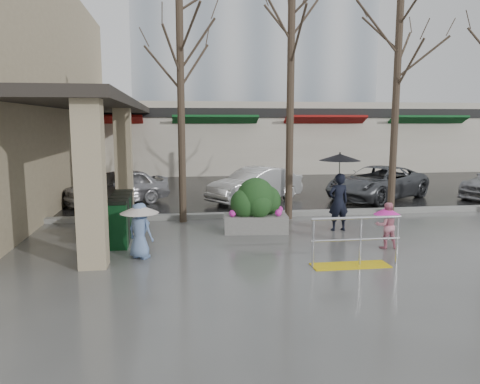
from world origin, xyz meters
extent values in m
plane|color=#51514F|center=(0.00, 0.00, 0.00)|extent=(120.00, 120.00, 0.00)
cube|color=black|center=(0.00, 22.00, 0.01)|extent=(120.00, 36.00, 0.01)
cube|color=gray|center=(0.00, 4.00, 0.07)|extent=(120.00, 0.30, 0.15)
cube|color=#2D2823|center=(-4.80, 8.00, 3.62)|extent=(2.80, 18.00, 0.25)
cube|color=tan|center=(-3.90, -0.50, 1.75)|extent=(0.55, 0.55, 3.50)
cube|color=tan|center=(-3.90, 6.00, 1.75)|extent=(0.55, 0.55, 3.50)
cube|color=beige|center=(2.00, 18.00, 2.00)|extent=(34.00, 6.00, 4.00)
cube|color=maroon|center=(-6.00, 15.10, 2.85)|extent=(4.50, 1.68, 0.87)
cube|color=#0F4C1E|center=(0.00, 15.10, 2.85)|extent=(4.50, 1.68, 0.87)
cube|color=maroon|center=(6.00, 15.10, 2.85)|extent=(4.50, 1.68, 0.87)
cube|color=#0F4C1E|center=(12.00, 15.10, 2.85)|extent=(4.50, 1.68, 0.87)
cube|color=black|center=(2.00, 15.10, 3.40)|extent=(34.00, 0.35, 0.50)
cube|color=#8C99A8|center=(4.00, 30.00, 12.50)|extent=(18.00, 12.00, 25.00)
cube|color=yellow|center=(1.30, -1.20, 0.01)|extent=(1.60, 0.50, 0.02)
cylinder|color=silver|center=(0.50, -1.20, 0.50)|extent=(0.05, 0.05, 1.00)
cylinder|color=silver|center=(1.50, -1.20, 0.50)|extent=(0.05, 0.05, 1.00)
cylinder|color=silver|center=(2.30, -1.20, 0.50)|extent=(0.05, 0.05, 1.00)
cylinder|color=silver|center=(1.40, -1.20, 1.00)|extent=(1.90, 0.06, 0.06)
cylinder|color=silver|center=(1.40, -1.20, 0.55)|extent=(1.90, 0.04, 0.04)
cylinder|color=#382B21|center=(-2.00, 3.60, 3.40)|extent=(0.22, 0.22, 6.80)
cylinder|color=#382B21|center=(1.20, 3.60, 3.50)|extent=(0.22, 0.22, 7.00)
cylinder|color=#382B21|center=(4.50, 3.60, 3.25)|extent=(0.22, 0.22, 6.50)
imported|color=black|center=(2.14, 1.88, 0.78)|extent=(0.60, 0.42, 1.56)
cylinder|color=black|center=(2.14, 1.88, 1.59)|extent=(0.02, 0.02, 0.99)
cone|color=black|center=(2.14, 1.88, 2.00)|extent=(1.12, 1.12, 0.18)
sphere|color=black|center=(2.14, 1.88, 2.11)|extent=(0.05, 0.05, 0.05)
imported|color=pink|center=(2.63, -0.01, 0.54)|extent=(0.55, 0.44, 1.08)
cylinder|color=black|center=(2.63, -0.01, 0.74)|extent=(0.02, 0.02, 0.47)
cone|color=#FF28B7|center=(2.63, -0.01, 0.89)|extent=(0.62, 0.62, 0.18)
sphere|color=black|center=(2.63, -0.01, 1.00)|extent=(0.05, 0.05, 0.05)
imported|color=#6C8BC1|center=(-3.00, -0.01, 0.61)|extent=(0.71, 0.66, 1.22)
cylinder|color=black|center=(-3.00, -0.01, 0.89)|extent=(0.02, 0.02, 0.57)
cone|color=silver|center=(-3.00, -0.01, 1.09)|extent=(0.83, 0.83, 0.18)
sphere|color=black|center=(-3.00, -0.01, 1.20)|extent=(0.05, 0.05, 0.05)
cube|color=slate|center=(-0.10, 2.06, 0.23)|extent=(1.75, 1.00, 0.47)
ellipsoid|color=#133B1B|center=(-0.10, 2.06, 0.93)|extent=(1.02, 0.92, 1.08)
sphere|color=#133B1B|center=(-0.42, 1.97, 0.80)|extent=(0.74, 0.74, 0.74)
sphere|color=#133B1B|center=(0.23, 2.20, 0.81)|extent=(0.78, 0.78, 0.78)
cube|color=#0D3B1A|center=(-3.57, 0.86, 0.53)|extent=(0.43, 0.43, 1.05)
cube|color=black|center=(-3.57, 0.86, 1.10)|extent=(0.46, 0.46, 0.08)
cube|color=black|center=(-3.57, 1.38, 0.53)|extent=(0.43, 0.43, 1.05)
cube|color=black|center=(-3.57, 1.38, 1.10)|extent=(0.46, 0.46, 0.08)
cube|color=black|center=(-3.57, 1.91, 0.53)|extent=(0.43, 0.43, 1.05)
cube|color=black|center=(-3.57, 1.91, 1.10)|extent=(0.46, 0.46, 0.08)
cube|color=black|center=(-3.57, 2.44, 0.53)|extent=(0.43, 0.43, 1.05)
cube|color=black|center=(-3.57, 2.44, 1.10)|extent=(0.46, 0.46, 0.08)
imported|color=#9E9DA2|center=(-4.27, 6.93, 0.63)|extent=(3.97, 3.02, 1.26)
imported|color=white|center=(0.73, 6.75, 0.63)|extent=(3.91, 3.26, 1.26)
imported|color=#525559|center=(5.41, 6.62, 0.63)|extent=(4.95, 4.21, 1.26)
camera|label=1|loc=(-2.27, -10.05, 2.93)|focal=35.00mm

